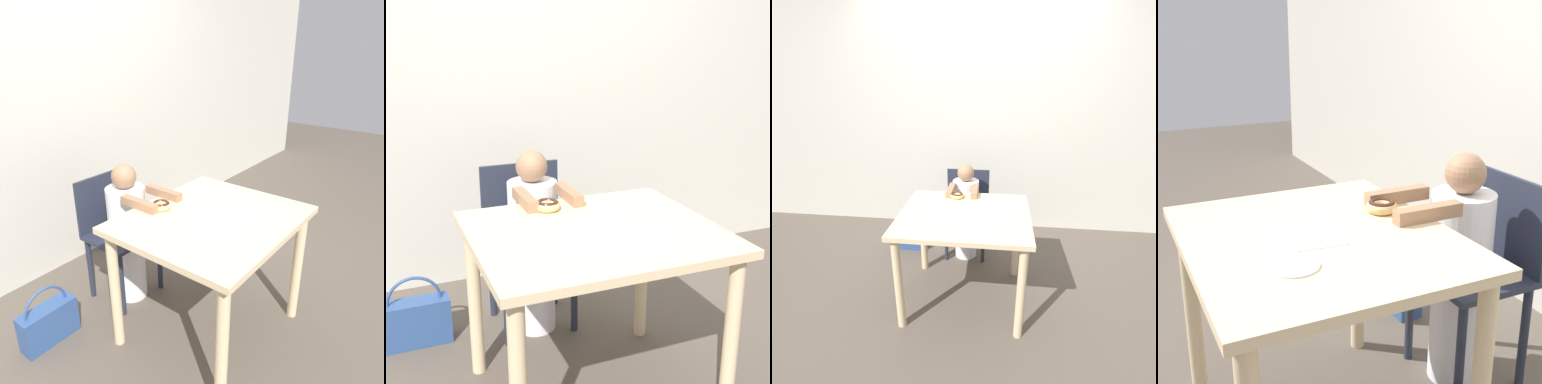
{
  "view_description": "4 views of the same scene",
  "coord_description": "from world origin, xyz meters",
  "views": [
    {
      "loc": [
        -1.52,
        -1.03,
        1.68
      ],
      "look_at": [
        -0.02,
        0.12,
        0.89
      ],
      "focal_mm": 35.0,
      "sensor_mm": 36.0,
      "label": 1
    },
    {
      "loc": [
        -0.79,
        -1.79,
        1.54
      ],
      "look_at": [
        -0.02,
        0.12,
        0.89
      ],
      "focal_mm": 50.0,
      "sensor_mm": 36.0,
      "label": 2
    },
    {
      "loc": [
        0.23,
        -2.0,
        1.74
      ],
      "look_at": [
        -0.02,
        0.12,
        0.89
      ],
      "focal_mm": 28.0,
      "sensor_mm": 36.0,
      "label": 3
    },
    {
      "loc": [
        1.48,
        -0.6,
        1.43
      ],
      "look_at": [
        -0.02,
        0.12,
        0.89
      ],
      "focal_mm": 50.0,
      "sensor_mm": 36.0,
      "label": 4
    }
  ],
  "objects": [
    {
      "name": "dining_table",
      "position": [
        0.0,
        0.0,
        0.65
      ],
      "size": [
        0.96,
        0.83,
        0.77
      ],
      "color": "beige",
      "rests_on": "ground_plane"
    },
    {
      "name": "chair",
      "position": [
        -0.06,
        0.73,
        0.46
      ],
      "size": [
        0.42,
        0.38,
        0.85
      ],
      "color": "#232838",
      "rests_on": "ground_plane"
    },
    {
      "name": "plate",
      "position": [
        0.19,
        -0.15,
        0.78
      ],
      "size": [
        0.15,
        0.15,
        0.01
      ],
      "color": "white",
      "rests_on": "dining_table"
    },
    {
      "name": "handbag",
      "position": [
        -0.66,
        0.69,
        0.13
      ],
      "size": [
        0.34,
        0.12,
        0.37
      ],
      "color": "#2D4C84",
      "rests_on": "ground_plane"
    },
    {
      "name": "napkin",
      "position": [
        -0.01,
        -0.05,
        0.77
      ],
      "size": [
        0.26,
        0.26,
        0.0
      ],
      "color": "white",
      "rests_on": "dining_table"
    },
    {
      "name": "child_figure",
      "position": [
        -0.06,
        0.62,
        0.48
      ],
      "size": [
        0.26,
        0.48,
        0.96
      ],
      "color": "white",
      "rests_on": "ground_plane"
    },
    {
      "name": "donut",
      "position": [
        -0.09,
        0.29,
        0.8
      ],
      "size": [
        0.11,
        0.11,
        0.04
      ],
      "color": "#DBB270",
      "rests_on": "dining_table"
    }
  ]
}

